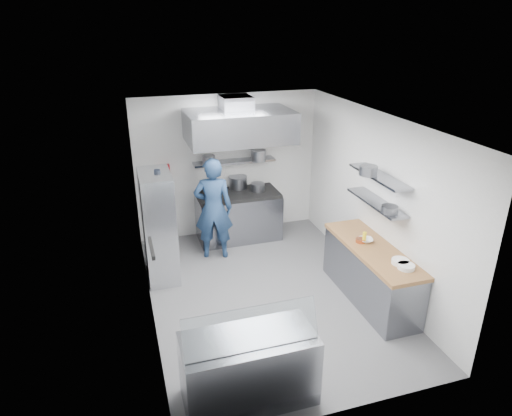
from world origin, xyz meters
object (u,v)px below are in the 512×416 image
object	(u,v)px
gas_range	(238,217)
display_case	(249,369)
wire_rack	(159,227)
chef	(213,209)

from	to	relation	value
gas_range	display_case	size ratio (longest dim) A/B	1.07
gas_range	wire_rack	xyz separation A→B (m)	(-1.63, -1.04, 0.48)
chef	display_case	world-z (taller)	chef
gas_range	chef	bearing A→B (deg)	-135.76
wire_rack	gas_range	bearing A→B (deg)	32.57
gas_range	display_case	world-z (taller)	gas_range
wire_rack	display_case	size ratio (longest dim) A/B	1.23
chef	wire_rack	bearing A→B (deg)	37.95
gas_range	chef	distance (m)	1.00
wire_rack	display_case	world-z (taller)	wire_rack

